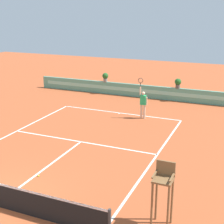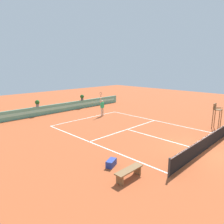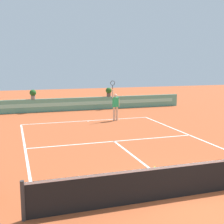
{
  "view_description": "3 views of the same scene",
  "coord_description": "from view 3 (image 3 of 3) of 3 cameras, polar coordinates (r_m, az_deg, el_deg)",
  "views": [
    {
      "loc": [
        7.76,
        -7.7,
        6.59
      ],
      "look_at": [
        0.7,
        8.91,
        1.0
      ],
      "focal_mm": 53.03,
      "sensor_mm": 36.0,
      "label": 1
    },
    {
      "loc": [
        -12.66,
        -4.35,
        5.23
      ],
      "look_at": [
        0.7,
        8.91,
        1.0
      ],
      "focal_mm": 32.79,
      "sensor_mm": 36.0,
      "label": 2
    },
    {
      "loc": [
        -4.52,
        -7.17,
        3.74
      ],
      "look_at": [
        0.7,
        8.91,
        1.0
      ],
      "focal_mm": 49.48,
      "sensor_mm": 36.0,
      "label": 3
    }
  ],
  "objects": [
    {
      "name": "potted_plant_left",
      "position": [
        23.72,
        -14.4,
        3.29
      ],
      "size": [
        0.48,
        0.48,
        0.72
      ],
      "color": "gray",
      "rests_on": "back_wall_barrier"
    },
    {
      "name": "back_wall_barrier",
      "position": [
        24.21,
        -7.07,
        1.45
      ],
      "size": [
        18.0,
        0.21,
        1.0
      ],
      "color": "#599E84",
      "rests_on": "ground"
    },
    {
      "name": "ground_plane",
      "position": [
        14.42,
        0.92,
        -5.83
      ],
      "size": [
        60.0,
        60.0,
        0.0
      ],
      "primitive_type": "plane",
      "color": "#A84C28"
    },
    {
      "name": "court_lines",
      "position": [
        15.08,
        0.04,
        -5.14
      ],
      "size": [
        8.32,
        11.94,
        0.01
      ],
      "color": "white",
      "rests_on": "ground"
    },
    {
      "name": "net",
      "position": [
        9.07,
        13.59,
        -11.92
      ],
      "size": [
        8.92,
        0.1,
        1.0
      ],
      "color": "#333333",
      "rests_on": "ground"
    },
    {
      "name": "potted_plant_right",
      "position": [
        24.8,
        -0.62,
        3.82
      ],
      "size": [
        0.48,
        0.48,
        0.72
      ],
      "color": "#514C47",
      "rests_on": "back_wall_barrier"
    },
    {
      "name": "tennis_player",
      "position": [
        19.81,
        0.64,
        1.4
      ],
      "size": [
        0.62,
        0.24,
        2.58
      ],
      "color": "beige",
      "rests_on": "ground"
    },
    {
      "name": "tennis_ball_near_baseline",
      "position": [
        11.27,
        7.89,
        -10.09
      ],
      "size": [
        0.07,
        0.07,
        0.07
      ],
      "primitive_type": "sphere",
      "color": "#CCE033",
      "rests_on": "ground"
    }
  ]
}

